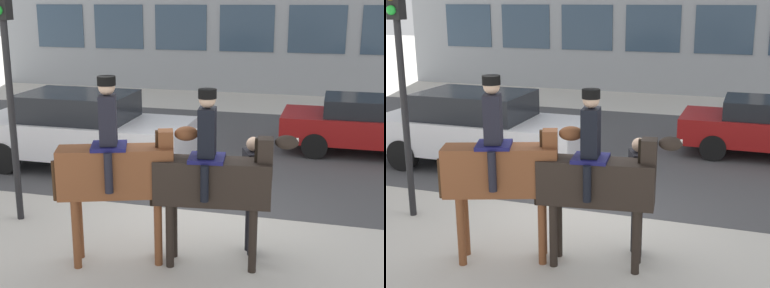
{
  "view_description": "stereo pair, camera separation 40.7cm",
  "coord_description": "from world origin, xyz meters",
  "views": [
    {
      "loc": [
        2.11,
        -7.91,
        3.55
      ],
      "look_at": [
        0.21,
        -0.86,
        1.58
      ],
      "focal_mm": 50.0,
      "sensor_mm": 36.0,
      "label": 1
    },
    {
      "loc": [
        2.5,
        -7.79,
        3.55
      ],
      "look_at": [
        0.21,
        -0.86,
        1.58
      ],
      "focal_mm": 50.0,
      "sensor_mm": 36.0,
      "label": 2
    }
  ],
  "objects": [
    {
      "name": "street_car_near_lane",
      "position": [
        -3.11,
        2.33,
        0.85
      ],
      "size": [
        4.66,
        1.94,
        1.64
      ],
      "color": "silver",
      "rests_on": "ground_plane"
    },
    {
      "name": "street_car_far_lane",
      "position": [
        3.06,
        5.12,
        0.71
      ],
      "size": [
        4.33,
        1.84,
        1.34
      ],
      "color": "maroon",
      "rests_on": "ground_plane"
    },
    {
      "name": "mounted_horse_lead",
      "position": [
        -0.64,
        -1.56,
        1.37
      ],
      "size": [
        1.9,
        0.94,
        2.61
      ],
      "rotation": [
        0.0,
        0.0,
        0.34
      ],
      "color": "brown",
      "rests_on": "ground_plane"
    },
    {
      "name": "mounted_horse_companion",
      "position": [
        0.65,
        -1.31,
        1.27
      ],
      "size": [
        1.97,
        0.65,
        2.45
      ],
      "rotation": [
        0.0,
        0.0,
        0.13
      ],
      "color": "black",
      "rests_on": "ground_plane"
    },
    {
      "name": "traffic_light",
      "position": [
        -2.85,
        -0.61,
        2.67
      ],
      "size": [
        0.24,
        0.29,
        3.98
      ],
      "color": "black",
      "rests_on": "ground_plane"
    },
    {
      "name": "road_surface",
      "position": [
        0.0,
        4.75,
        0.0
      ],
      "size": [
        23.99,
        8.5,
        0.01
      ],
      "color": "#444447",
      "rests_on": "ground_plane"
    },
    {
      "name": "ground_plane",
      "position": [
        0.0,
        0.0,
        0.0
      ],
      "size": [
        80.0,
        80.0,
        0.0
      ],
      "primitive_type": "plane",
      "color": "beige"
    },
    {
      "name": "pedestrian_bystander",
      "position": [
        1.07,
        -0.84,
        1.02
      ],
      "size": [
        0.77,
        0.69,
        1.73
      ],
      "rotation": [
        0.0,
        0.0,
        -2.74
      ],
      "color": "black",
      "rests_on": "ground_plane"
    }
  ]
}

